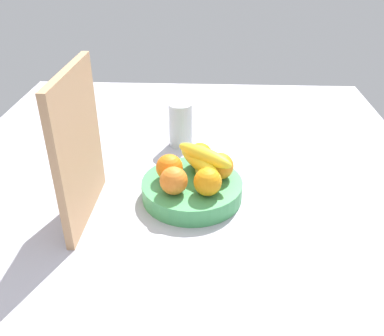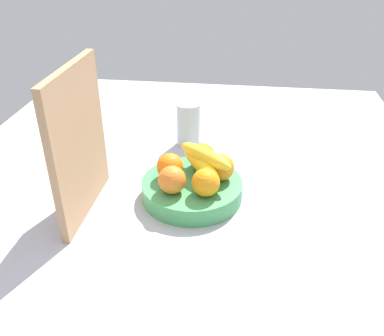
% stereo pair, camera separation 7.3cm
% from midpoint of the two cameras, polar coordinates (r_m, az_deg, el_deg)
% --- Properties ---
extents(ground_plane, '(1.80, 1.40, 0.03)m').
position_cam_midpoint_polar(ground_plane, '(1.08, -3.46, -5.21)').
color(ground_plane, '#B1AEBA').
extents(fruit_bowl, '(0.26, 0.26, 0.05)m').
position_cam_midpoint_polar(fruit_bowl, '(1.07, -1.96, -2.98)').
color(fruit_bowl, '#46A05B').
rests_on(fruit_bowl, ground_plane).
extents(orange_front_left, '(0.07, 0.07, 0.07)m').
position_cam_midpoint_polar(orange_front_left, '(1.00, -4.63, -1.79)').
color(orange_front_left, orange).
rests_on(orange_front_left, fruit_bowl).
extents(orange_front_right, '(0.07, 0.07, 0.07)m').
position_cam_midpoint_polar(orange_front_right, '(0.99, 0.06, -1.96)').
color(orange_front_right, orange).
rests_on(orange_front_right, fruit_bowl).
extents(orange_center, '(0.07, 0.07, 0.07)m').
position_cam_midpoint_polar(orange_center, '(1.06, 1.92, 0.21)').
color(orange_center, orange).
rests_on(orange_center, fruit_bowl).
extents(orange_back_left, '(0.07, 0.07, 0.07)m').
position_cam_midpoint_polar(orange_back_left, '(1.10, -0.81, 1.68)').
color(orange_back_left, orange).
rests_on(orange_back_left, fruit_bowl).
extents(orange_back_right, '(0.07, 0.07, 0.07)m').
position_cam_midpoint_polar(orange_back_right, '(1.05, -5.12, 0.03)').
color(orange_back_right, orange).
rests_on(orange_back_right, fruit_bowl).
extents(banana_bunch, '(0.18, 0.16, 0.08)m').
position_cam_midpoint_polar(banana_bunch, '(1.05, -0.53, 0.57)').
color(banana_bunch, yellow).
rests_on(banana_bunch, fruit_bowl).
extents(cutting_board, '(0.28, 0.02, 0.36)m').
position_cam_midpoint_polar(cutting_board, '(0.98, -17.44, 2.66)').
color(cutting_board, tan).
rests_on(cutting_board, ground_plane).
extents(thermos_tumbler, '(0.07, 0.07, 0.14)m').
position_cam_midpoint_polar(thermos_tumbler, '(1.31, -3.18, 5.94)').
color(thermos_tumbler, silver).
rests_on(thermos_tumbler, ground_plane).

